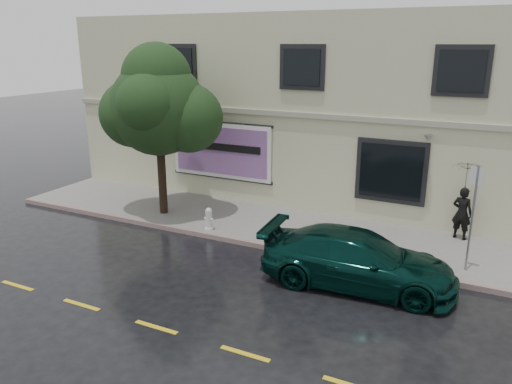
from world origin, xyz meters
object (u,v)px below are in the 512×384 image
at_px(pedestrian, 462,213).
at_px(street_tree, 158,108).
at_px(car, 358,259).
at_px(fire_hydrant, 209,219).

relative_size(pedestrian, street_tree, 0.31).
bearing_deg(pedestrian, car, 79.10).
relative_size(car, pedestrian, 2.97).
bearing_deg(pedestrian, fire_hydrant, 36.63).
bearing_deg(pedestrian, street_tree, 27.80).
xyz_separation_m(car, pedestrian, (2.11, 4.19, 0.26)).
relative_size(car, street_tree, 0.92).
height_order(car, fire_hydrant, car).
relative_size(car, fire_hydrant, 6.56).
bearing_deg(street_tree, car, -15.63).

